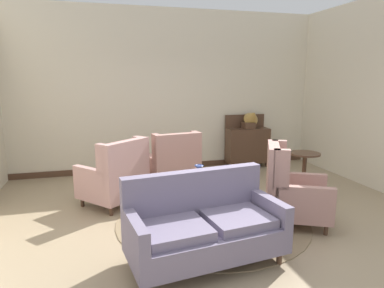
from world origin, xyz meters
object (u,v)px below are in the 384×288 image
Objects in this scene: settee at (204,226)px; gramophone at (252,118)px; porcelain_vase at (199,181)px; side_table at (304,170)px; sideboard at (247,144)px; coffee_table at (199,199)px; armchair_far_left at (172,167)px; armchair_near_window at (291,191)px; armchair_near_sideboard at (116,178)px.

gramophone is (2.18, 3.52, 0.70)m from settee.
porcelain_vase is at bearing 68.95° from settee.
gramophone is at bearing 92.57° from side_table.
porcelain_vase is at bearing -127.45° from gramophone.
sideboard is at bearing 117.82° from gramophone.
gramophone is at bearing 52.55° from porcelain_vase.
coffee_table is 0.95m from settee.
side_table is at bearing 17.06° from porcelain_vase.
porcelain_vase is at bearing -125.82° from sideboard.
porcelain_vase is 1.02m from settee.
sideboard reaches higher than armchair_far_left.
armchair_far_left is (-0.07, 1.42, 0.08)m from coffee_table.
armchair_far_left is at bearing -149.96° from gramophone.
armchair_near_window is (1.27, -1.72, 0.02)m from armchair_far_left.
armchair_far_left is (0.97, 0.39, -0.00)m from armchair_near_sideboard.
side_table is at bearing 18.21° from coffee_table.
armchair_near_window is at bearing -104.62° from gramophone.
armchair_near_window is (2.24, -1.33, 0.01)m from armchair_near_sideboard.
armchair_near_sideboard is at bearing 85.85° from armchair_near_window.
armchair_near_sideboard is at bearing -150.77° from sideboard.
coffee_table is 3.33m from gramophone.
settee reaches higher than porcelain_vase.
armchair_near_window is 0.95× the size of sideboard.
armchair_near_sideboard is (-1.05, 0.98, -0.16)m from porcelain_vase.
sideboard reaches higher than settee.
armchair_far_left is at bearing 160.49° from side_table.
coffee_table is at bearing -104.24° from porcelain_vase.
side_table is 2.03m from gramophone.
coffee_table is 1.23× the size of side_table.
porcelain_vase reaches higher than coffee_table.
settee is at bearing 77.64° from armchair_far_left.
porcelain_vase is 1.25m from armchair_near_window.
coffee_table is 0.24m from porcelain_vase.
sideboard is (1.98, 1.26, 0.06)m from armchair_far_left.
side_table is (2.05, 0.67, 0.07)m from coffee_table.
armchair_near_sideboard reaches higher than porcelain_vase.
armchair_far_left reaches higher than porcelain_vase.
armchair_far_left is at bearing 161.27° from armchair_near_sideboard.
armchair_near_sideboard is at bearing 105.12° from settee.
armchair_near_sideboard is 1.01× the size of sideboard.
armchair_near_window is at bearing -16.11° from porcelain_vase.
settee reaches higher than side_table.
porcelain_vase is at bearing -162.94° from side_table.
armchair_near_sideboard is 3.38m from sideboard.
porcelain_vase is 3.25m from sideboard.
armchair_far_left is 1.47× the size of side_table.
armchair_near_sideboard is 3.10m from side_table.
gramophone reaches higher than armchair_far_left.
settee is 1.48× the size of armchair_near_sideboard.
armchair_far_left is 2.14m from armchair_near_window.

